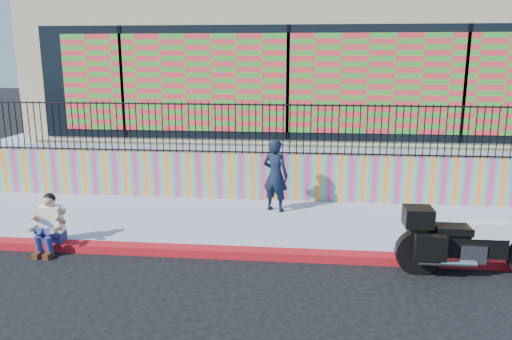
# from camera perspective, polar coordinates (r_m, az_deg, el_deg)

# --- Properties ---
(ground) EXTENTS (90.00, 90.00, 0.00)m
(ground) POSITION_cam_1_polar(r_m,az_deg,el_deg) (9.01, 2.32, -10.06)
(ground) COLOR black
(ground) RESTS_ON ground
(red_curb) EXTENTS (16.00, 0.30, 0.15)m
(red_curb) POSITION_cam_1_polar(r_m,az_deg,el_deg) (8.98, 2.32, -9.62)
(red_curb) COLOR #B20C26
(red_curb) RESTS_ON ground
(sidewalk) EXTENTS (16.00, 3.00, 0.15)m
(sidewalk) POSITION_cam_1_polar(r_m,az_deg,el_deg) (10.52, 2.89, -6.18)
(sidewalk) COLOR #9AA4B8
(sidewalk) RESTS_ON ground
(mural_wall) EXTENTS (16.00, 0.20, 1.10)m
(mural_wall) POSITION_cam_1_polar(r_m,az_deg,el_deg) (11.88, 3.33, -0.81)
(mural_wall) COLOR #DA396C
(mural_wall) RESTS_ON sidewalk
(metal_fence) EXTENTS (15.80, 0.04, 1.20)m
(metal_fence) POSITION_cam_1_polar(r_m,az_deg,el_deg) (11.66, 3.41, 4.69)
(metal_fence) COLOR black
(metal_fence) RESTS_ON mural_wall
(elevated_platform) EXTENTS (16.00, 10.00, 1.25)m
(elevated_platform) POSITION_cam_1_polar(r_m,az_deg,el_deg) (16.89, 4.12, 3.03)
(elevated_platform) COLOR #9AA4B8
(elevated_platform) RESTS_ON ground
(storefront_building) EXTENTS (14.00, 8.06, 4.00)m
(storefront_building) POSITION_cam_1_polar(r_m,az_deg,el_deg) (16.42, 4.25, 11.95)
(storefront_building) COLOR #C8B385
(storefront_building) RESTS_ON elevated_platform
(police_motorcycle) EXTENTS (2.42, 0.80, 1.50)m
(police_motorcycle) POSITION_cam_1_polar(r_m,az_deg,el_deg) (8.86, 23.45, -7.20)
(police_motorcycle) COLOR black
(police_motorcycle) RESTS_ON ground
(police_officer) EXTENTS (0.69, 0.58, 1.61)m
(police_officer) POSITION_cam_1_polar(r_m,az_deg,el_deg) (10.96, 2.23, -0.60)
(police_officer) COLOR black
(police_officer) RESTS_ON sidewalk
(seated_man) EXTENTS (0.54, 0.71, 1.06)m
(seated_man) POSITION_cam_1_polar(r_m,az_deg,el_deg) (9.86, -22.66, -6.25)
(seated_man) COLOR navy
(seated_man) RESTS_ON ground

